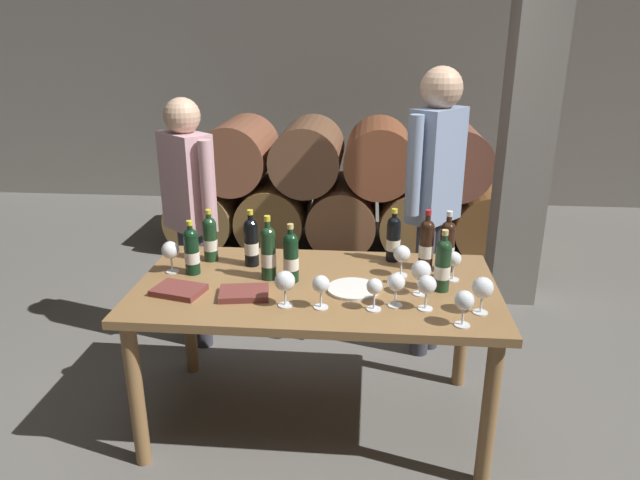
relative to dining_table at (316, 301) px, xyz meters
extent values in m
plane|color=#66635E|center=(0.00, 0.00, -0.67)|extent=(14.00, 14.00, 0.00)
cube|color=gray|center=(0.00, 4.20, 0.73)|extent=(10.00, 0.24, 2.80)
cylinder|color=brown|center=(-1.26, 2.60, -0.37)|extent=(0.60, 0.90, 0.60)
cylinder|color=brown|center=(-0.63, 2.60, -0.37)|extent=(0.60, 0.90, 0.60)
cylinder|color=brown|center=(0.00, 2.60, -0.37)|extent=(0.60, 0.90, 0.60)
cylinder|color=olive|center=(0.63, 2.60, -0.37)|extent=(0.60, 0.90, 0.60)
cylinder|color=brown|center=(1.26, 2.60, -0.37)|extent=(0.60, 0.90, 0.60)
cylinder|color=brown|center=(-0.95, 2.60, 0.18)|extent=(0.60, 0.90, 0.60)
cylinder|color=brown|center=(-0.32, 2.60, 0.18)|extent=(0.60, 0.90, 0.60)
cylinder|color=brown|center=(0.31, 2.60, 0.18)|extent=(0.60, 0.90, 0.60)
cylinder|color=brown|center=(0.95, 2.60, 0.18)|extent=(0.60, 0.90, 0.60)
cube|color=gray|center=(1.30, 1.60, 0.63)|extent=(0.32, 0.32, 2.60)
cube|color=olive|center=(0.00, 0.00, 0.07)|extent=(1.70, 0.90, 0.04)
cylinder|color=olive|center=(-0.77, -0.39, -0.31)|extent=(0.07, 0.07, 0.72)
cylinder|color=olive|center=(0.77, -0.39, -0.31)|extent=(0.07, 0.07, 0.72)
cylinder|color=olive|center=(-0.77, 0.39, -0.31)|extent=(0.07, 0.07, 0.72)
cylinder|color=olive|center=(0.77, 0.39, -0.31)|extent=(0.07, 0.07, 0.72)
cylinder|color=#19381E|center=(-0.23, 0.05, 0.20)|extent=(0.07, 0.07, 0.22)
sphere|color=#19381E|center=(-0.23, 0.05, 0.32)|extent=(0.07, 0.07, 0.07)
cylinder|color=#19381E|center=(-0.23, 0.05, 0.35)|extent=(0.03, 0.03, 0.07)
cylinder|color=gold|center=(-0.23, 0.05, 0.40)|extent=(0.03, 0.03, 0.03)
cylinder|color=silver|center=(-0.23, 0.05, 0.19)|extent=(0.07, 0.07, 0.07)
cylinder|color=black|center=(-0.12, 0.03, 0.19)|extent=(0.07, 0.07, 0.20)
sphere|color=black|center=(-0.12, 0.03, 0.30)|extent=(0.07, 0.07, 0.07)
cylinder|color=black|center=(-0.12, 0.03, 0.32)|extent=(0.03, 0.03, 0.06)
cylinder|color=tan|center=(-0.12, 0.03, 0.37)|extent=(0.03, 0.03, 0.02)
cylinder|color=silver|center=(-0.12, 0.03, 0.18)|extent=(0.07, 0.07, 0.06)
cylinder|color=black|center=(0.37, 0.34, 0.19)|extent=(0.07, 0.07, 0.20)
sphere|color=black|center=(0.37, 0.34, 0.29)|extent=(0.07, 0.07, 0.07)
cylinder|color=black|center=(0.37, 0.34, 0.32)|extent=(0.03, 0.03, 0.06)
cylinder|color=gold|center=(0.37, 0.34, 0.36)|extent=(0.03, 0.03, 0.02)
cylinder|color=silver|center=(0.37, 0.34, 0.18)|extent=(0.07, 0.07, 0.06)
cylinder|color=black|center=(0.63, 0.22, 0.20)|extent=(0.07, 0.07, 0.22)
sphere|color=black|center=(0.63, 0.22, 0.31)|extent=(0.07, 0.07, 0.07)
cylinder|color=black|center=(0.63, 0.22, 0.34)|extent=(0.03, 0.03, 0.07)
cylinder|color=silver|center=(0.63, 0.22, 0.39)|extent=(0.03, 0.03, 0.02)
cylinder|color=silver|center=(0.63, 0.22, 0.19)|extent=(0.07, 0.07, 0.07)
cylinder|color=black|center=(-0.35, 0.21, 0.19)|extent=(0.07, 0.07, 0.21)
sphere|color=black|center=(-0.35, 0.21, 0.30)|extent=(0.07, 0.07, 0.07)
cylinder|color=black|center=(-0.35, 0.21, 0.33)|extent=(0.03, 0.03, 0.06)
cylinder|color=gold|center=(-0.35, 0.21, 0.37)|extent=(0.03, 0.03, 0.02)
cylinder|color=silver|center=(-0.35, 0.21, 0.18)|extent=(0.07, 0.07, 0.06)
cylinder|color=black|center=(0.53, 0.23, 0.20)|extent=(0.07, 0.07, 0.22)
sphere|color=black|center=(0.53, 0.23, 0.31)|extent=(0.07, 0.07, 0.07)
cylinder|color=black|center=(0.53, 0.23, 0.34)|extent=(0.03, 0.03, 0.07)
cylinder|color=#B21E23|center=(0.53, 0.23, 0.39)|extent=(0.03, 0.03, 0.02)
cylinder|color=silver|center=(0.53, 0.23, 0.19)|extent=(0.07, 0.07, 0.07)
cylinder|color=black|center=(-0.62, 0.08, 0.19)|extent=(0.07, 0.07, 0.19)
sphere|color=black|center=(-0.62, 0.08, 0.29)|extent=(0.07, 0.07, 0.07)
cylinder|color=black|center=(-0.62, 0.08, 0.31)|extent=(0.03, 0.03, 0.06)
cylinder|color=gold|center=(-0.62, 0.08, 0.35)|extent=(0.03, 0.03, 0.02)
cylinder|color=silver|center=(-0.62, 0.08, 0.18)|extent=(0.07, 0.07, 0.06)
cylinder|color=#19381E|center=(-0.57, 0.26, 0.19)|extent=(0.07, 0.07, 0.19)
sphere|color=#19381E|center=(-0.57, 0.26, 0.29)|extent=(0.07, 0.07, 0.07)
cylinder|color=#19381E|center=(-0.57, 0.26, 0.31)|extent=(0.03, 0.03, 0.06)
cylinder|color=gold|center=(-0.57, 0.26, 0.36)|extent=(0.03, 0.03, 0.02)
cylinder|color=silver|center=(-0.57, 0.26, 0.18)|extent=(0.07, 0.07, 0.06)
cylinder|color=#19381E|center=(0.58, -0.01, 0.19)|extent=(0.07, 0.07, 0.21)
sphere|color=#19381E|center=(0.58, -0.01, 0.30)|extent=(0.07, 0.07, 0.07)
cylinder|color=#19381E|center=(0.58, -0.01, 0.33)|extent=(0.03, 0.03, 0.06)
cylinder|color=tan|center=(0.58, -0.01, 0.37)|extent=(0.03, 0.03, 0.02)
cylinder|color=silver|center=(0.58, -0.01, 0.18)|extent=(0.07, 0.07, 0.06)
cylinder|color=white|center=(0.36, -0.20, 0.09)|extent=(0.06, 0.06, 0.00)
cylinder|color=white|center=(0.36, -0.20, 0.13)|extent=(0.01, 0.01, 0.07)
sphere|color=white|center=(0.36, -0.20, 0.20)|extent=(0.08, 0.08, 0.08)
cylinder|color=white|center=(-0.73, 0.08, 0.09)|extent=(0.06, 0.06, 0.00)
cylinder|color=white|center=(-0.73, 0.08, 0.13)|extent=(0.01, 0.01, 0.07)
sphere|color=white|center=(-0.73, 0.08, 0.21)|extent=(0.09, 0.09, 0.09)
cylinder|color=white|center=(0.72, -0.23, 0.09)|extent=(0.06, 0.06, 0.00)
cylinder|color=white|center=(0.72, -0.23, 0.13)|extent=(0.01, 0.01, 0.07)
sphere|color=white|center=(0.72, -0.23, 0.21)|extent=(0.09, 0.09, 0.09)
cylinder|color=white|center=(0.40, 0.14, 0.09)|extent=(0.06, 0.06, 0.00)
cylinder|color=white|center=(0.40, 0.14, 0.13)|extent=(0.01, 0.01, 0.07)
sphere|color=white|center=(0.40, 0.14, 0.21)|extent=(0.08, 0.08, 0.08)
cylinder|color=white|center=(0.48, -0.07, 0.09)|extent=(0.06, 0.06, 0.00)
cylinder|color=white|center=(0.48, -0.07, 0.13)|extent=(0.01, 0.01, 0.07)
sphere|color=white|center=(0.48, -0.07, 0.21)|extent=(0.09, 0.09, 0.09)
cylinder|color=white|center=(0.49, -0.22, 0.09)|extent=(0.06, 0.06, 0.00)
cylinder|color=white|center=(0.49, -0.22, 0.13)|extent=(0.01, 0.01, 0.07)
sphere|color=white|center=(0.49, -0.22, 0.21)|extent=(0.08, 0.08, 0.08)
cylinder|color=white|center=(-0.11, -0.24, 0.09)|extent=(0.06, 0.06, 0.00)
cylinder|color=white|center=(-0.11, -0.24, 0.13)|extent=(0.01, 0.01, 0.07)
sphere|color=white|center=(-0.11, -0.24, 0.21)|extent=(0.09, 0.09, 0.09)
cylinder|color=white|center=(0.63, -0.35, 0.09)|extent=(0.06, 0.06, 0.00)
cylinder|color=white|center=(0.63, -0.35, 0.13)|extent=(0.01, 0.01, 0.07)
sphere|color=white|center=(0.63, -0.35, 0.21)|extent=(0.08, 0.08, 0.08)
cylinder|color=white|center=(0.65, 0.11, 0.09)|extent=(0.06, 0.06, 0.00)
cylinder|color=white|center=(0.65, 0.11, 0.13)|extent=(0.01, 0.01, 0.07)
sphere|color=white|center=(0.65, 0.11, 0.20)|extent=(0.07, 0.07, 0.07)
cylinder|color=white|center=(0.04, -0.24, 0.09)|extent=(0.06, 0.06, 0.00)
cylinder|color=white|center=(0.04, -0.24, 0.13)|extent=(0.01, 0.01, 0.07)
sphere|color=white|center=(0.04, -0.24, 0.20)|extent=(0.08, 0.08, 0.08)
cylinder|color=white|center=(0.27, -0.24, 0.09)|extent=(0.06, 0.06, 0.00)
cylinder|color=white|center=(0.27, -0.24, 0.13)|extent=(0.01, 0.01, 0.07)
sphere|color=white|center=(0.27, -0.24, 0.20)|extent=(0.07, 0.07, 0.07)
cube|color=brown|center=(-0.31, -0.16, 0.11)|extent=(0.24, 0.19, 0.03)
cube|color=brown|center=(-0.62, -0.15, 0.11)|extent=(0.25, 0.21, 0.03)
cylinder|color=white|center=(0.18, -0.06, 0.10)|extent=(0.24, 0.24, 0.01)
cylinder|color=#383842|center=(0.64, 0.79, -0.24)|extent=(0.11, 0.11, 0.85)
cylinder|color=#383842|center=(0.57, 0.71, -0.24)|extent=(0.11, 0.11, 0.85)
cube|color=#8499BC|center=(0.61, 0.75, 0.51)|extent=(0.34, 0.36, 0.64)
cylinder|color=#8499BC|center=(0.74, 0.91, 0.54)|extent=(0.08, 0.08, 0.54)
cylinder|color=#8499BC|center=(0.47, 0.59, 0.54)|extent=(0.08, 0.08, 0.54)
sphere|color=tan|center=(0.61, 0.75, 0.93)|extent=(0.23, 0.23, 0.23)
cylinder|color=#383842|center=(-0.87, 0.76, -0.28)|extent=(0.11, 0.11, 0.77)
cylinder|color=#383842|center=(-0.78, 0.68, -0.28)|extent=(0.11, 0.11, 0.77)
cube|color=#CC9EA8|center=(-0.83, 0.72, 0.39)|extent=(0.36, 0.35, 0.58)
cylinder|color=#CC9EA8|center=(-0.98, 0.86, 0.42)|extent=(0.08, 0.08, 0.49)
cylinder|color=#CC9EA8|center=(-0.67, 0.58, 0.42)|extent=(0.08, 0.08, 0.49)
sphere|color=tan|center=(-0.83, 0.72, 0.77)|extent=(0.21, 0.21, 0.21)
camera|label=1|loc=(0.24, -2.49, 1.22)|focal=32.53mm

